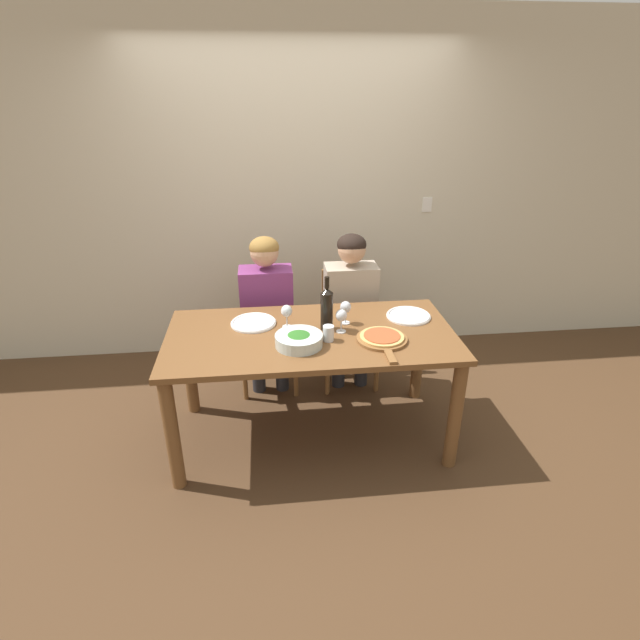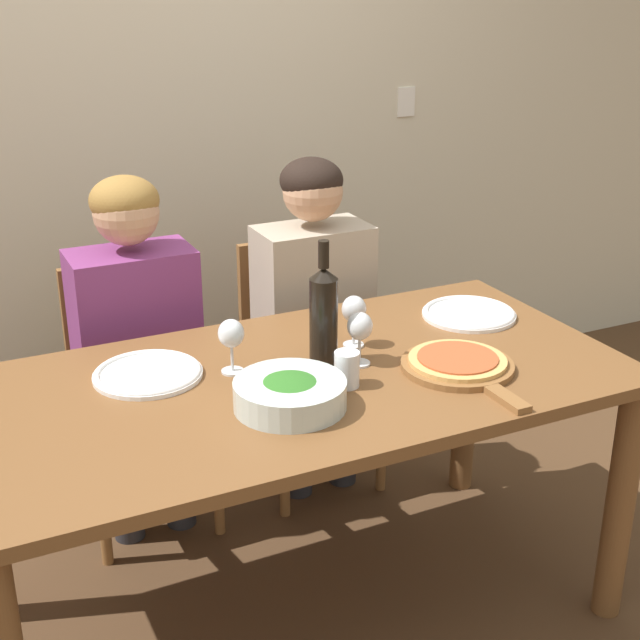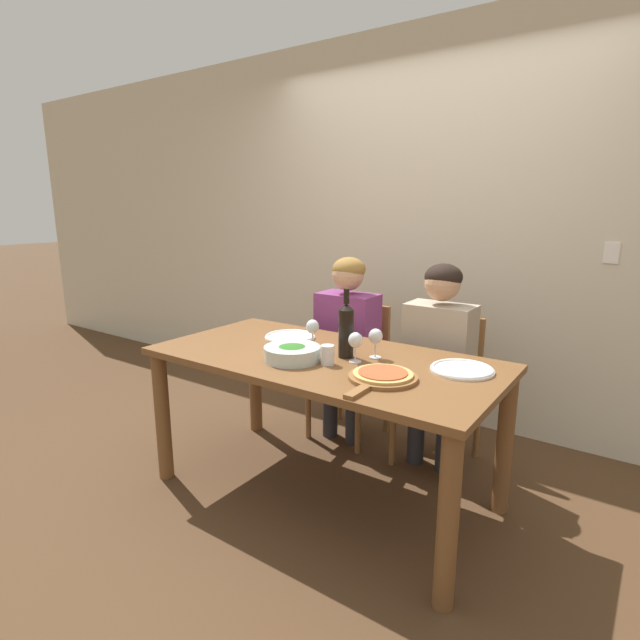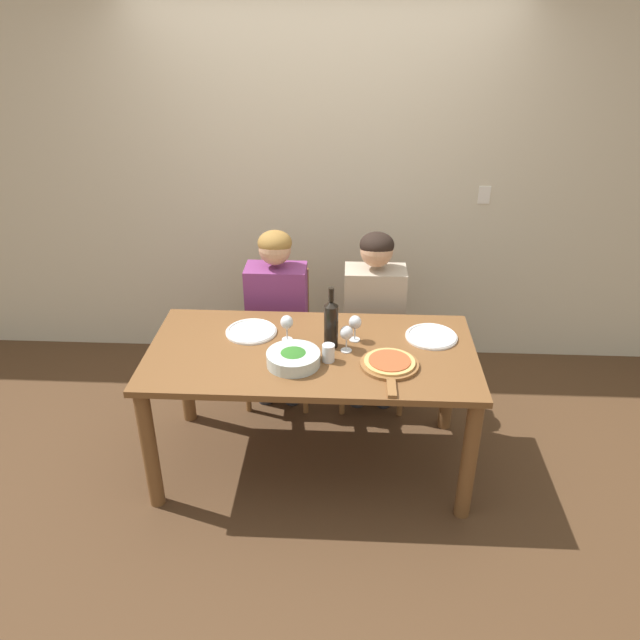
# 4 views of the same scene
# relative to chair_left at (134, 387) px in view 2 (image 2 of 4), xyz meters

# --- Properties ---
(ground_plane) EXTENTS (40.00, 40.00, 0.00)m
(ground_plane) POSITION_rel_chair_left_xyz_m (0.26, -0.75, -0.47)
(ground_plane) COLOR #4C331E
(back_wall) EXTENTS (10.00, 0.06, 2.70)m
(back_wall) POSITION_rel_chair_left_xyz_m (0.26, 0.60, 0.88)
(back_wall) COLOR beige
(back_wall) RESTS_ON ground
(dining_table) EXTENTS (1.77, 0.88, 0.77)m
(dining_table) POSITION_rel_chair_left_xyz_m (0.26, -0.75, 0.18)
(dining_table) COLOR brown
(dining_table) RESTS_ON ground
(chair_left) EXTENTS (0.42, 0.42, 0.87)m
(chair_left) POSITION_rel_chair_left_xyz_m (0.00, 0.00, 0.00)
(chair_left) COLOR brown
(chair_left) RESTS_ON ground
(chair_right) EXTENTS (0.42, 0.42, 0.87)m
(chair_right) POSITION_rel_chair_left_xyz_m (0.62, 0.00, 0.00)
(chair_right) COLOR brown
(chair_right) RESTS_ON ground
(person_woman) EXTENTS (0.47, 0.51, 1.20)m
(person_woman) POSITION_rel_chair_left_xyz_m (-0.00, -0.11, 0.25)
(person_woman) COLOR #28282D
(person_woman) RESTS_ON ground
(person_man) EXTENTS (0.47, 0.51, 1.20)m
(person_man) POSITION_rel_chair_left_xyz_m (0.62, -0.11, 0.25)
(person_man) COLOR #28282D
(person_man) RESTS_ON ground
(wine_bottle) EXTENTS (0.08, 0.08, 0.35)m
(wine_bottle) POSITION_rel_chair_left_xyz_m (0.37, -0.70, 0.45)
(wine_bottle) COLOR black
(wine_bottle) RESTS_ON dining_table
(broccoli_bowl) EXTENTS (0.28, 0.28, 0.08)m
(broccoli_bowl) POSITION_rel_chair_left_xyz_m (0.18, -0.89, 0.34)
(broccoli_bowl) COLOR silver
(broccoli_bowl) RESTS_ON dining_table
(dinner_plate_left) EXTENTS (0.29, 0.29, 0.02)m
(dinner_plate_left) POSITION_rel_chair_left_xyz_m (-0.09, -0.57, 0.31)
(dinner_plate_left) COLOR white
(dinner_plate_left) RESTS_ON dining_table
(dinner_plate_right) EXTENTS (0.29, 0.29, 0.02)m
(dinner_plate_right) POSITION_rel_chair_left_xyz_m (0.92, -0.58, 0.31)
(dinner_plate_right) COLOR white
(dinner_plate_right) RESTS_ON dining_table
(pizza_on_board) EXTENTS (0.30, 0.44, 0.04)m
(pizza_on_board) POSITION_rel_chair_left_xyz_m (0.68, -0.89, 0.32)
(pizza_on_board) COLOR brown
(pizza_on_board) RESTS_ON dining_table
(wine_glass_left) EXTENTS (0.07, 0.07, 0.15)m
(wine_glass_left) POSITION_rel_chair_left_xyz_m (0.12, -0.64, 0.41)
(wine_glass_left) COLOR silver
(wine_glass_left) RESTS_ON dining_table
(wine_glass_right) EXTENTS (0.07, 0.07, 0.15)m
(wine_glass_right) POSITION_rel_chair_left_xyz_m (0.50, -0.63, 0.41)
(wine_glass_right) COLOR silver
(wine_glass_right) RESTS_ON dining_table
(wine_glass_centre) EXTENTS (0.07, 0.07, 0.15)m
(wine_glass_centre) POSITION_rel_chair_left_xyz_m (0.45, -0.75, 0.41)
(wine_glass_centre) COLOR silver
(wine_glass_centre) RESTS_ON dining_table
(water_tumbler) EXTENTS (0.07, 0.07, 0.09)m
(water_tumbler) POSITION_rel_chair_left_xyz_m (0.36, -0.85, 0.35)
(water_tumbler) COLOR silver
(water_tumbler) RESTS_ON dining_table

